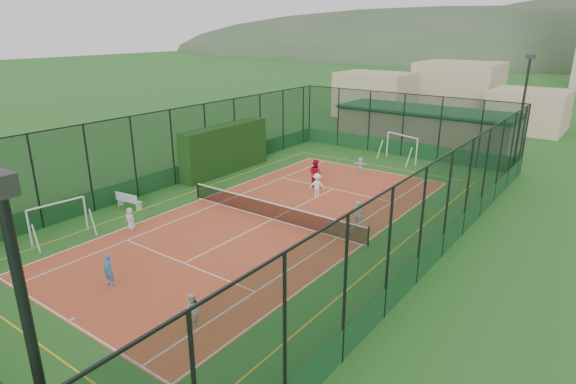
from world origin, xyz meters
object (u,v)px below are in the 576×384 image
object	(u,v)px
clubhouse	(425,127)
child_near_right	(192,310)
child_far_back	(360,165)
white_bench	(129,200)
child_near_left	(130,219)
futsal_goal_near	(59,221)
child_far_right	(358,215)
coach	(315,173)
child_far_left	(317,185)
child_near_mid	(109,270)
floodlight_ne	(521,117)
futsal_goal_far	(401,148)

from	to	relation	value
clubhouse	child_near_right	bearing A→B (deg)	-83.11
child_near_right	child_far_back	bearing A→B (deg)	135.57
white_bench	child_near_left	distance (m)	3.38
futsal_goal_near	child_far_right	bearing A→B (deg)	-41.97
futsal_goal_near	child_near_left	bearing A→B (deg)	-29.15
futsal_goal_near	coach	xyz separation A→B (m)	(5.84, 14.20, 0.02)
clubhouse	coach	distance (m)	15.99
child_far_left	coach	bearing A→B (deg)	-84.29
child_near_mid	floodlight_ne	bearing A→B (deg)	64.93
white_bench	child_far_left	xyz separation A→B (m)	(7.74, 8.02, 0.29)
child_near_right	child_far_back	distance (m)	20.55
white_bench	futsal_goal_far	size ratio (longest dim) A/B	0.54
child_near_mid	child_near_right	world-z (taller)	child_near_mid
futsal_goal_far	child_near_mid	distance (m)	25.10
child_near_left	coach	world-z (taller)	coach
futsal_goal_far	child_near_right	size ratio (longest dim) A/B	2.50
white_bench	child_near_mid	world-z (taller)	child_near_mid
child_near_left	child_near_mid	distance (m)	5.74
child_far_back	clubhouse	bearing A→B (deg)	-117.58
futsal_goal_near	child_far_left	xyz separation A→B (m)	(6.98, 12.66, -0.16)
child_near_mid	coach	bearing A→B (deg)	85.90
child_near_left	child_far_right	distance (m)	11.74
child_far_back	coach	world-z (taller)	coach
child_near_left	child_near_mid	xyz separation A→B (m)	(4.07, -4.05, 0.09)
child_far_right	futsal_goal_near	bearing A→B (deg)	67.10
child_far_back	floodlight_ne	bearing A→B (deg)	-172.34
futsal_goal_near	coach	size ratio (longest dim) A/B	1.53
child_near_right	child_far_back	size ratio (longest dim) A/B	1.10
white_bench	child_near_right	distance (m)	13.03
white_bench	child_far_right	distance (m)	13.16
clubhouse	futsal_goal_near	xyz separation A→B (m)	(-7.03, -30.13, -0.66)
child_far_left	clubhouse	bearing A→B (deg)	-120.92
clubhouse	futsal_goal_far	bearing A→B (deg)	-84.49
futsal_goal_near	child_far_right	xyz separation A→B (m)	(11.35, 9.78, -0.16)
child_near_left	child_far_back	distance (m)	16.79
white_bench	coach	xyz separation A→B (m)	(6.61, 9.55, 0.47)
child_near_mid	child_far_back	xyz separation A→B (m)	(0.60, 20.18, -0.13)
child_far_back	child_near_right	bearing A→B (deg)	75.98
floodlight_ne	child_far_right	bearing A→B (deg)	-105.97
clubhouse	child_near_right	xyz separation A→B (m)	(3.80, -31.43, -0.94)
child_near_left	child_far_back	bearing A→B (deg)	70.68
child_far_right	clubhouse	bearing A→B (deg)	-51.65
clubhouse	coach	size ratio (longest dim) A/B	8.21
futsal_goal_far	child_far_left	bearing A→B (deg)	-74.39
white_bench	futsal_goal_far	xyz separation A→B (m)	(8.42, 19.05, 0.54)
child_far_right	child_far_left	bearing A→B (deg)	-7.02
futsal_goal_near	child_far_left	bearing A→B (deg)	-21.55
clubhouse	child_far_back	world-z (taller)	clubhouse
child_near_left	child_near_mid	size ratio (longest dim) A/B	0.86
child_near_left	child_near_right	size ratio (longest dim) A/B	0.96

